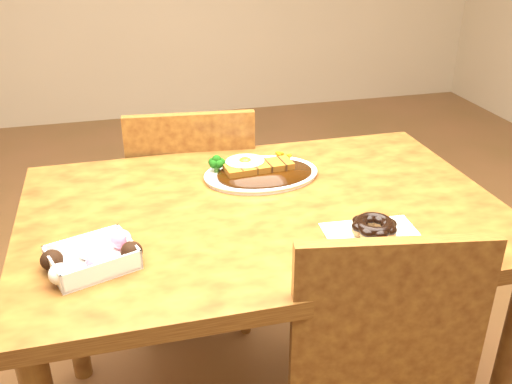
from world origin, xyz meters
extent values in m
cube|color=#4E230F|center=(0.00, 0.00, 0.73)|extent=(1.20, 0.80, 0.04)
cylinder|color=#4E230F|center=(0.54, -0.34, 0.35)|extent=(0.06, 0.06, 0.71)
cylinder|color=#4E230F|center=(-0.54, 0.34, 0.35)|extent=(0.06, 0.06, 0.71)
cylinder|color=#4E230F|center=(0.54, 0.34, 0.35)|extent=(0.06, 0.06, 0.71)
cube|color=#4E230F|center=(-0.10, 0.60, 0.43)|extent=(0.46, 0.46, 0.04)
cylinder|color=#4E230F|center=(0.08, 0.75, 0.21)|extent=(0.04, 0.04, 0.41)
cylinder|color=#4E230F|center=(-0.25, 0.79, 0.21)|extent=(0.04, 0.04, 0.41)
cylinder|color=#4E230F|center=(0.05, 0.41, 0.21)|extent=(0.04, 0.04, 0.41)
cylinder|color=#4E230F|center=(-0.29, 0.45, 0.21)|extent=(0.04, 0.04, 0.41)
cube|color=#4E230F|center=(-0.12, 0.41, 0.67)|extent=(0.40, 0.07, 0.40)
cube|color=#4E230F|center=(0.15, -0.41, 0.67)|extent=(0.40, 0.10, 0.40)
ellipsoid|color=white|center=(0.04, 0.17, 0.76)|extent=(0.32, 0.23, 0.01)
ellipsoid|color=black|center=(0.05, 0.15, 0.77)|extent=(0.27, 0.19, 0.01)
cube|color=#6B380C|center=(0.03, 0.18, 0.78)|extent=(0.20, 0.08, 0.02)
ellipsoid|color=white|center=(0.00, 0.20, 0.79)|extent=(0.11, 0.10, 0.01)
ellipsoid|color=#FFB214|center=(0.00, 0.20, 0.79)|extent=(0.04, 0.04, 0.02)
cube|color=white|center=(-0.42, -0.17, 0.77)|extent=(0.20, 0.18, 0.04)
ellipsoid|color=beige|center=(-0.48, -0.22, 0.78)|extent=(0.05, 0.05, 0.04)
ellipsoid|color=pink|center=(-0.41, -0.20, 0.78)|extent=(0.05, 0.05, 0.04)
ellipsoid|color=black|center=(-0.34, -0.18, 0.78)|extent=(0.05, 0.05, 0.04)
ellipsoid|color=black|center=(-0.50, -0.17, 0.78)|extent=(0.05, 0.05, 0.04)
ellipsoid|color=beige|center=(-0.43, -0.14, 0.78)|extent=(0.05, 0.05, 0.04)
ellipsoid|color=pink|center=(-0.36, -0.12, 0.78)|extent=(0.05, 0.05, 0.04)
cube|color=silver|center=(0.21, -0.20, 0.75)|extent=(0.23, 0.16, 0.00)
torus|color=olive|center=(0.21, -0.20, 0.77)|extent=(0.11, 0.11, 0.03)
torus|color=black|center=(0.21, -0.20, 0.78)|extent=(0.10, 0.10, 0.02)
camera|label=1|loc=(-0.34, -1.23, 1.42)|focal=40.00mm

